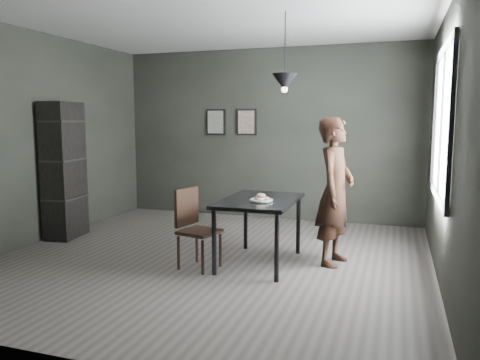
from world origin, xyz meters
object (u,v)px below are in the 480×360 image
(woman, at_px, (335,191))
(white_plate, at_px, (261,201))
(cafe_table, at_px, (259,206))
(shelf_unit, at_px, (64,171))
(wood_chair, at_px, (194,223))
(pendant_lamp, at_px, (285,82))

(woman, bearing_deg, white_plate, 130.34)
(cafe_table, relative_size, shelf_unit, 0.64)
(wood_chair, height_order, pendant_lamp, pendant_lamp)
(shelf_unit, bearing_deg, woman, -9.33)
(shelf_unit, relative_size, pendant_lamp, 2.17)
(cafe_table, height_order, woman, woman)
(cafe_table, relative_size, white_plate, 5.22)
(cafe_table, bearing_deg, pendant_lamp, 21.80)
(wood_chair, xyz_separation_m, shelf_unit, (-2.26, 0.68, 0.43))
(cafe_table, xyz_separation_m, wood_chair, (-0.66, -0.36, -0.17))
(cafe_table, xyz_separation_m, shelf_unit, (-2.92, 0.32, 0.27))
(woman, distance_m, shelf_unit, 3.73)
(woman, height_order, pendant_lamp, pendant_lamp)
(wood_chair, bearing_deg, woman, 36.94)
(woman, bearing_deg, pendant_lamp, 118.63)
(white_plate, bearing_deg, cafe_table, 113.38)
(shelf_unit, bearing_deg, pendant_lamp, -12.64)
(shelf_unit, bearing_deg, wood_chair, -25.30)
(white_plate, relative_size, woman, 0.14)
(woman, bearing_deg, cafe_table, 119.97)
(cafe_table, height_order, wood_chair, wood_chair)
(white_plate, xyz_separation_m, pendant_lamp, (0.19, 0.24, 1.29))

